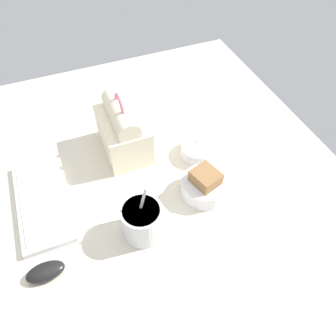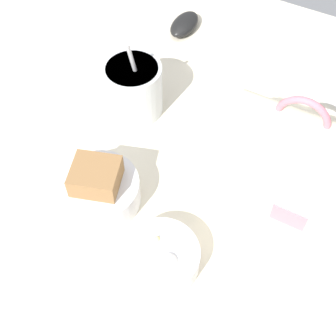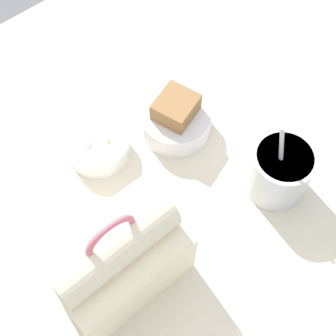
% 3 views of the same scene
% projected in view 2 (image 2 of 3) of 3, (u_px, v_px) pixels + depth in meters
% --- Properties ---
extents(desk_surface, '(1.40, 1.10, 0.02)m').
position_uv_depth(desk_surface, '(158.00, 170.00, 0.81)').
color(desk_surface, beige).
rests_on(desk_surface, ground).
extents(keyboard, '(0.31, 0.13, 0.02)m').
position_uv_depth(keyboard, '(273.00, 63.00, 0.94)').
color(keyboard, silver).
rests_on(keyboard, desk_surface).
extents(lunch_bag, '(0.19, 0.13, 0.21)m').
position_uv_depth(lunch_bag, '(288.00, 160.00, 0.71)').
color(lunch_bag, '#EFE5C1').
rests_on(lunch_bag, desk_surface).
extents(soup_cup, '(0.10, 0.10, 0.17)m').
position_uv_depth(soup_cup, '(133.00, 88.00, 0.84)').
color(soup_cup, silver).
rests_on(soup_cup, desk_surface).
extents(bento_bowl_sandwich, '(0.13, 0.13, 0.09)m').
position_uv_depth(bento_bowl_sandwich, '(99.00, 189.00, 0.74)').
color(bento_bowl_sandwich, silver).
rests_on(bento_bowl_sandwich, desk_surface).
extents(bento_bowl_snacks, '(0.11, 0.11, 0.05)m').
position_uv_depth(bento_bowl_snacks, '(161.00, 257.00, 0.68)').
color(bento_bowl_snacks, silver).
rests_on(bento_bowl_snacks, desk_surface).
extents(computer_mouse, '(0.05, 0.09, 0.03)m').
position_uv_depth(computer_mouse, '(184.00, 24.00, 1.01)').
color(computer_mouse, black).
rests_on(computer_mouse, desk_surface).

